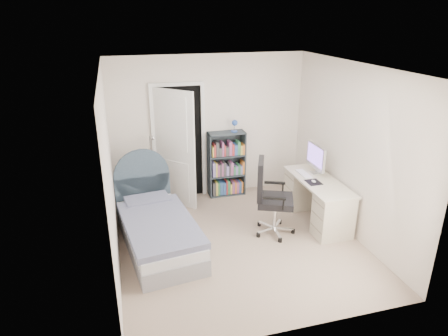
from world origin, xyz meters
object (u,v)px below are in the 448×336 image
object	(u,v)px
nightstand	(154,190)
bookcase	(227,166)
floor_lamp	(153,176)
desk	(317,198)
office_chair	(269,194)
bed	(157,228)

from	to	relation	value
nightstand	bookcase	xyz separation A→B (m)	(1.35, 0.28, 0.17)
floor_lamp	desk	size ratio (longest dim) A/B	0.86
desk	office_chair	xyz separation A→B (m)	(-0.87, -0.14, 0.25)
bed	desk	bearing A→B (deg)	0.98
bed	floor_lamp	xyz separation A→B (m)	(0.11, 1.35, 0.24)
bed	nightstand	world-z (taller)	bed
office_chair	bookcase	bearing A→B (deg)	98.87
desk	office_chair	world-z (taller)	desk
floor_lamp	bookcase	size ratio (longest dim) A/B	0.88
floor_lamp	bookcase	distance (m)	1.32
bed	floor_lamp	size ratio (longest dim) A/B	1.63
bookcase	floor_lamp	bearing A→B (deg)	-178.37
nightstand	bookcase	world-z (taller)	bookcase
bed	nightstand	size ratio (longest dim) A/B	3.58
nightstand	floor_lamp	bearing A→B (deg)	82.30
bed	office_chair	size ratio (longest dim) A/B	1.73
floor_lamp	office_chair	bearing A→B (deg)	-43.14
bed	bookcase	world-z (taller)	bookcase
floor_lamp	nightstand	bearing A→B (deg)	-97.70
office_chair	nightstand	bearing A→B (deg)	142.58
nightstand	office_chair	xyz separation A→B (m)	(1.58, -1.21, 0.27)
bed	desk	distance (m)	2.53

